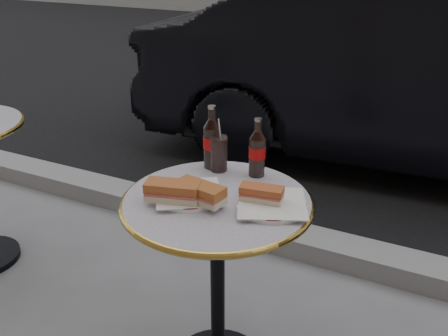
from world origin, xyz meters
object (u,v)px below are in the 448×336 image
at_px(plate_left, 189,195).
at_px(plate_right, 272,205).
at_px(cola_glass, 219,154).
at_px(parked_car, 430,75).
at_px(bistro_table, 218,291).
at_px(cola_bottle_right, 257,147).
at_px(cola_bottle_left, 212,137).

bearing_deg(plate_left, plate_right, 12.06).
relative_size(cola_glass, parked_car, 0.03).
bearing_deg(parked_car, plate_right, 170.52).
xyz_separation_m(bistro_table, cola_bottle_right, (0.04, 0.22, 0.47)).
bearing_deg(cola_bottle_left, parked_car, 76.06).
bearing_deg(plate_left, parked_car, 78.33).
bearing_deg(bistro_table, parked_car, 80.22).
bearing_deg(plate_left, cola_bottle_right, 62.19).
distance_m(bistro_table, cola_bottle_left, 0.54).
xyz_separation_m(plate_left, plate_right, (0.26, 0.06, 0.00)).
height_order(bistro_table, parked_car, parked_car).
distance_m(plate_left, cola_bottle_left, 0.27).
relative_size(bistro_table, plate_left, 3.37).
height_order(plate_right, cola_glass, cola_glass).
relative_size(plate_left, cola_glass, 1.70).
height_order(bistro_table, cola_bottle_right, cola_bottle_right).
height_order(plate_right, parked_car, parked_car).
xyz_separation_m(plate_left, cola_bottle_left, (-0.04, 0.24, 0.11)).
xyz_separation_m(bistro_table, cola_bottle_left, (-0.13, 0.21, 0.48)).
distance_m(plate_left, plate_right, 0.27).
bearing_deg(plate_right, bistro_table, -171.30).
distance_m(bistro_table, plate_left, 0.38).
height_order(cola_bottle_right, parked_car, parked_car).
height_order(plate_left, parked_car, parked_car).
distance_m(cola_bottle_left, parked_car, 2.24).
bearing_deg(cola_glass, bistro_table, -64.50).
bearing_deg(parked_car, cola_glass, 163.17).
bearing_deg(cola_bottle_left, plate_left, -80.44).
height_order(plate_right, cola_bottle_left, cola_bottle_left).
bearing_deg(cola_bottle_right, cola_glass, -171.36).
xyz_separation_m(plate_right, cola_glass, (-0.27, 0.17, 0.06)).
height_order(cola_bottle_left, cola_glass, cola_bottle_left).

